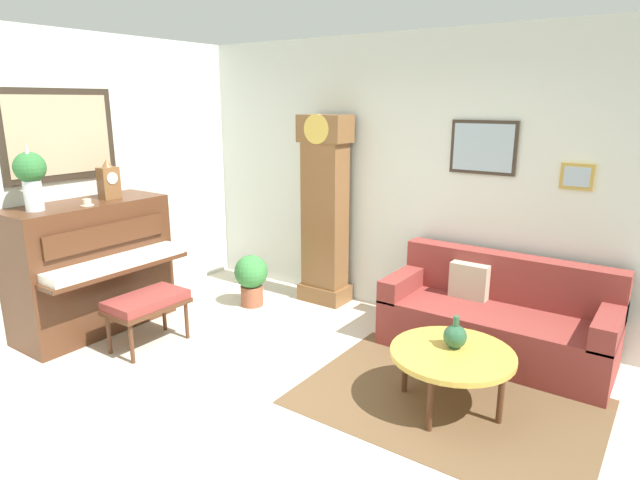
{
  "coord_description": "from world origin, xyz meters",
  "views": [
    {
      "loc": [
        2.32,
        -2.48,
        2.16
      ],
      "look_at": [
        -0.16,
        1.07,
        1.02
      ],
      "focal_mm": 29.89,
      "sensor_mm": 36.0,
      "label": 1
    }
  ],
  "objects": [
    {
      "name": "coffee_table",
      "position": [
        1.12,
        0.88,
        0.41
      ],
      "size": [
        0.88,
        0.88,
        0.44
      ],
      "color": "gold",
      "rests_on": "ground_plane"
    },
    {
      "name": "piano_bench",
      "position": [
        -1.49,
        0.27,
        0.41
      ],
      "size": [
        0.42,
        0.7,
        0.48
      ],
      "color": "#4C2B19",
      "rests_on": "ground_plane"
    },
    {
      "name": "area_rug",
      "position": [
        1.08,
        0.92,
        0.0
      ],
      "size": [
        2.1,
        1.5,
        0.01
      ],
      "primitive_type": "cube",
      "color": "brown",
      "rests_on": "ground_plane"
    },
    {
      "name": "grandfather_clock",
      "position": [
        -0.84,
        2.13,
        0.96
      ],
      "size": [
        0.52,
        0.34,
        2.03
      ],
      "color": "brown",
      "rests_on": "ground_plane"
    },
    {
      "name": "couch",
      "position": [
        1.11,
        1.95,
        0.31
      ],
      "size": [
        1.9,
        0.8,
        0.84
      ],
      "color": "maroon",
      "rests_on": "ground_plane"
    },
    {
      "name": "potted_plant",
      "position": [
        -1.4,
        1.55,
        0.32
      ],
      "size": [
        0.36,
        0.36,
        0.56
      ],
      "color": "#935138",
      "rests_on": "ground_plane"
    },
    {
      "name": "flower_vase",
      "position": [
        -2.23,
        -0.22,
        1.56
      ],
      "size": [
        0.26,
        0.26,
        0.58
      ],
      "color": "silver",
      "rests_on": "piano"
    },
    {
      "name": "wall_back",
      "position": [
        0.01,
        2.4,
        1.4
      ],
      "size": [
        5.3,
        0.13,
        2.8
      ],
      "color": "silver",
      "rests_on": "ground_plane"
    },
    {
      "name": "ground_plane",
      "position": [
        0.0,
        0.0,
        -0.05
      ],
      "size": [
        6.4,
        6.0,
        0.1
      ],
      "primitive_type": "cube",
      "color": "beige"
    },
    {
      "name": "piano",
      "position": [
        -2.23,
        0.24,
        0.63
      ],
      "size": [
        0.87,
        1.44,
        1.25
      ],
      "color": "#4C2B19",
      "rests_on": "ground_plane"
    },
    {
      "name": "mantel_clock",
      "position": [
        -2.23,
        0.5,
        1.42
      ],
      "size": [
        0.13,
        0.18,
        0.38
      ],
      "color": "brown",
      "rests_on": "piano"
    },
    {
      "name": "wall_left",
      "position": [
        -2.6,
        0.01,
        1.41
      ],
      "size": [
        0.13,
        4.9,
        2.8
      ],
      "color": "silver",
      "rests_on": "ground_plane"
    },
    {
      "name": "green_jug",
      "position": [
        1.1,
        0.95,
        0.52
      ],
      "size": [
        0.17,
        0.17,
        0.24
      ],
      "color": "#234C33",
      "rests_on": "coffee_table"
    },
    {
      "name": "teacup",
      "position": [
        -2.07,
        0.16,
        1.27
      ],
      "size": [
        0.12,
        0.12,
        0.06
      ],
      "color": "beige",
      "rests_on": "piano"
    }
  ]
}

